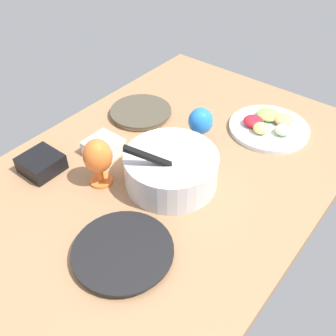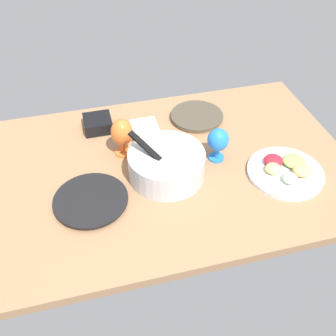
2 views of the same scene
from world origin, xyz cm
name	(u,v)px [view 1 (image 1 of 2)]	position (x,y,z in cm)	size (l,w,h in cm)	color
ground_plane	(161,178)	(0.00, 0.00, -2.00)	(160.00, 104.00, 4.00)	#99704C
dinner_plate_left	(141,112)	(-23.41, -29.85, 1.26)	(25.64, 25.64, 2.43)	beige
dinner_plate_right	(123,252)	(33.13, 13.49, 1.34)	(28.91, 28.91, 2.58)	#4C4C51
mixing_bowl	(171,168)	(0.96, 5.42, 6.27)	(31.30, 31.30, 19.25)	silver
fruit_platter	(269,126)	(-47.33, 17.07, 1.82)	(31.58, 31.58, 5.59)	silver
hurricane_glass_blue	(201,122)	(-22.65, 0.61, 9.68)	(9.14, 9.14, 15.37)	blue
hurricane_glass_orange	(98,158)	(15.69, -13.26, 10.71)	(9.64, 9.64, 17.45)	orange
square_bowl_black	(41,163)	(24.35, -33.88, 3.28)	(12.86, 12.86, 5.89)	black
square_bowl_white	(104,146)	(3.93, -23.85, 2.98)	(11.87, 11.87, 5.35)	white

